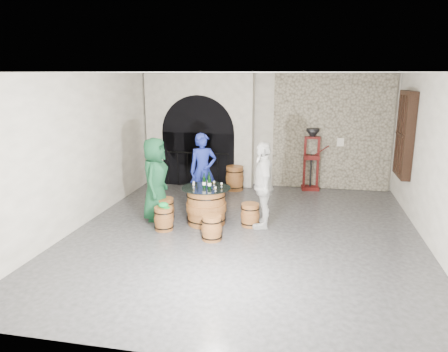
% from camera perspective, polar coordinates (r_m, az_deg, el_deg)
% --- Properties ---
extents(ground, '(8.00, 8.00, 0.00)m').
position_cam_1_polar(ground, '(8.76, 2.82, -7.72)').
color(ground, '#2A2A2D').
rests_on(ground, ground).
extents(wall_back, '(8.00, 0.00, 8.00)m').
position_cam_1_polar(wall_back, '(12.23, 5.75, 6.12)').
color(wall_back, silver).
rests_on(wall_back, ground).
extents(wall_front, '(8.00, 0.00, 8.00)m').
position_cam_1_polar(wall_front, '(4.53, -4.67, -6.93)').
color(wall_front, silver).
rests_on(wall_front, ground).
extents(wall_left, '(0.00, 8.00, 8.00)m').
position_cam_1_polar(wall_left, '(9.47, -18.53, 3.29)').
color(wall_left, silver).
rests_on(wall_left, ground).
extents(wall_right, '(0.00, 8.00, 8.00)m').
position_cam_1_polar(wall_right, '(8.54, 26.86, 1.45)').
color(wall_right, silver).
rests_on(wall_right, ground).
extents(ceiling, '(8.00, 8.00, 0.00)m').
position_cam_1_polar(ceiling, '(8.15, 3.08, 13.72)').
color(ceiling, beige).
rests_on(ceiling, wall_back).
extents(stone_facing_panel, '(3.20, 0.12, 3.18)m').
position_cam_1_polar(stone_facing_panel, '(12.13, 14.26, 5.71)').
color(stone_facing_panel, '#A19880').
rests_on(stone_facing_panel, ground).
extents(arched_opening, '(3.10, 0.60, 3.19)m').
position_cam_1_polar(arched_opening, '(12.31, -3.26, 6.13)').
color(arched_opening, silver).
rests_on(arched_opening, ground).
extents(shuttered_window, '(0.23, 1.10, 2.00)m').
position_cam_1_polar(shuttered_window, '(10.78, 23.11, 5.17)').
color(shuttered_window, black).
rests_on(shuttered_window, wall_right).
extents(barrel_table, '(1.06, 1.06, 0.81)m').
position_cam_1_polar(barrel_table, '(9.19, -2.40, -4.00)').
color(barrel_table, brown).
rests_on(barrel_table, ground).
extents(barrel_stool_left, '(0.41, 0.41, 0.50)m').
position_cam_1_polar(barrel_stool_left, '(9.54, -7.92, -4.44)').
color(barrel_stool_left, brown).
rests_on(barrel_stool_left, ground).
extents(barrel_stool_far, '(0.41, 0.41, 0.50)m').
position_cam_1_polar(barrel_stool_far, '(10.15, -2.73, -3.22)').
color(barrel_stool_far, brown).
rests_on(barrel_stool_far, ground).
extents(barrel_stool_right, '(0.41, 0.41, 0.50)m').
position_cam_1_polar(barrel_stool_right, '(9.10, 3.54, -5.24)').
color(barrel_stool_right, brown).
rests_on(barrel_stool_right, ground).
extents(barrel_stool_near_right, '(0.41, 0.41, 0.50)m').
position_cam_1_polar(barrel_stool_near_right, '(8.34, -1.66, -7.00)').
color(barrel_stool_near_right, brown).
rests_on(barrel_stool_near_right, ground).
extents(barrel_stool_near_left, '(0.41, 0.41, 0.50)m').
position_cam_1_polar(barrel_stool_near_left, '(8.94, -8.10, -5.69)').
color(barrel_stool_near_left, brown).
rests_on(barrel_stool_near_left, ground).
extents(green_cap, '(0.25, 0.21, 0.11)m').
position_cam_1_polar(green_cap, '(8.85, -8.14, -3.89)').
color(green_cap, '#0D9637').
rests_on(green_cap, barrel_stool_near_left).
extents(person_green, '(0.64, 0.94, 1.84)m').
position_cam_1_polar(person_green, '(9.44, -9.24, -0.43)').
color(person_green, '#134427').
rests_on(person_green, ground).
extents(person_blue, '(0.79, 0.69, 1.81)m').
position_cam_1_polar(person_blue, '(10.19, -2.84, 0.70)').
color(person_blue, navy).
rests_on(person_blue, ground).
extents(person_white, '(0.64, 1.14, 1.84)m').
position_cam_1_polar(person_white, '(8.88, 5.28, -1.20)').
color(person_white, silver).
rests_on(person_white, ground).
extents(wine_bottle_left, '(0.08, 0.08, 0.32)m').
position_cam_1_polar(wine_bottle_left, '(9.00, -2.69, -0.82)').
color(wine_bottle_left, black).
rests_on(wine_bottle_left, barrel_table).
extents(wine_bottle_center, '(0.08, 0.08, 0.32)m').
position_cam_1_polar(wine_bottle_center, '(8.92, -1.98, -0.93)').
color(wine_bottle_center, black).
rests_on(wine_bottle_center, barrel_table).
extents(wine_bottle_right, '(0.08, 0.08, 0.32)m').
position_cam_1_polar(wine_bottle_right, '(9.12, -2.03, -0.61)').
color(wine_bottle_right, black).
rests_on(wine_bottle_right, barrel_table).
extents(tasting_glass_a, '(0.05, 0.05, 0.10)m').
position_cam_1_polar(tasting_glass_a, '(9.04, -4.10, -1.31)').
color(tasting_glass_a, '#A96F20').
rests_on(tasting_glass_a, barrel_table).
extents(tasting_glass_b, '(0.05, 0.05, 0.10)m').
position_cam_1_polar(tasting_glass_b, '(9.08, -0.32, -1.20)').
color(tasting_glass_b, '#A96F20').
rests_on(tasting_glass_b, barrel_table).
extents(tasting_glass_c, '(0.05, 0.05, 0.10)m').
position_cam_1_polar(tasting_glass_c, '(9.41, -2.77, -0.69)').
color(tasting_glass_c, '#A96F20').
rests_on(tasting_glass_c, barrel_table).
extents(tasting_glass_d, '(0.05, 0.05, 0.10)m').
position_cam_1_polar(tasting_glass_d, '(9.22, -1.35, -0.98)').
color(tasting_glass_d, '#A96F20').
rests_on(tasting_glass_d, barrel_table).
extents(tasting_glass_e, '(0.05, 0.05, 0.10)m').
position_cam_1_polar(tasting_glass_e, '(8.76, -1.15, -1.76)').
color(tasting_glass_e, '#A96F20').
rests_on(tasting_glass_e, barrel_table).
extents(tasting_glass_f, '(0.05, 0.05, 0.10)m').
position_cam_1_polar(tasting_glass_f, '(9.21, -4.08, -1.03)').
color(tasting_glass_f, '#A96F20').
rests_on(tasting_glass_f, barrel_table).
extents(side_barrel, '(0.51, 0.51, 0.68)m').
position_cam_1_polar(side_barrel, '(11.83, 1.44, -0.30)').
color(side_barrel, brown).
rests_on(side_barrel, ground).
extents(corking_press, '(0.72, 0.43, 1.72)m').
position_cam_1_polar(corking_press, '(11.97, 11.70, 2.84)').
color(corking_press, '#55130E').
rests_on(corking_press, ground).
extents(control_box, '(0.18, 0.10, 0.22)m').
position_cam_1_polar(control_box, '(12.10, 15.39, 4.42)').
color(control_box, silver).
rests_on(control_box, wall_back).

